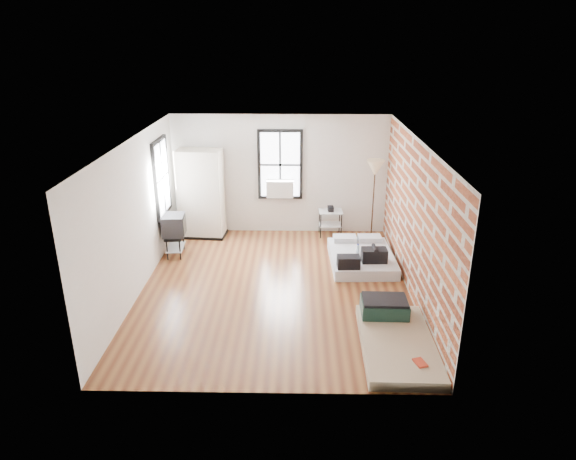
{
  "coord_description": "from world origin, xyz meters",
  "views": [
    {
      "loc": [
        0.41,
        -8.62,
        4.54
      ],
      "look_at": [
        0.24,
        0.3,
        1.07
      ],
      "focal_mm": 32.0,
      "sensor_mm": 36.0,
      "label": 1
    }
  ],
  "objects_px": {
    "mattress_main": "(361,257)",
    "tv_stand": "(174,227)",
    "wardrobe": "(201,194)",
    "mattress_bare": "(394,334)",
    "floor_lamp": "(375,171)",
    "side_table": "(330,216)"
  },
  "relations": [
    {
      "from": "tv_stand",
      "to": "mattress_main",
      "type": "bearing_deg",
      "value": -9.62
    },
    {
      "from": "mattress_bare",
      "to": "floor_lamp",
      "type": "height_order",
      "value": "floor_lamp"
    },
    {
      "from": "wardrobe",
      "to": "tv_stand",
      "type": "height_order",
      "value": "wardrobe"
    },
    {
      "from": "mattress_main",
      "to": "tv_stand",
      "type": "relative_size",
      "value": 1.95
    },
    {
      "from": "mattress_bare",
      "to": "tv_stand",
      "type": "xyz_separation_m",
      "value": [
        -4.14,
        3.27,
        0.51
      ]
    },
    {
      "from": "mattress_bare",
      "to": "tv_stand",
      "type": "bearing_deg",
      "value": 142.79
    },
    {
      "from": "tv_stand",
      "to": "side_table",
      "type": "bearing_deg",
      "value": 15.33
    },
    {
      "from": "mattress_main",
      "to": "tv_stand",
      "type": "xyz_separation_m",
      "value": [
        -3.96,
        0.38,
        0.5
      ]
    },
    {
      "from": "mattress_bare",
      "to": "wardrobe",
      "type": "relative_size",
      "value": 1.01
    },
    {
      "from": "tv_stand",
      "to": "mattress_bare",
      "type": "bearing_deg",
      "value": -42.42
    },
    {
      "from": "mattress_bare",
      "to": "mattress_main",
      "type": "bearing_deg",
      "value": 94.66
    },
    {
      "from": "wardrobe",
      "to": "mattress_bare",
      "type": "bearing_deg",
      "value": -44.95
    },
    {
      "from": "tv_stand",
      "to": "wardrobe",
      "type": "bearing_deg",
      "value": 66.39
    },
    {
      "from": "mattress_bare",
      "to": "wardrobe",
      "type": "bearing_deg",
      "value": 131.44
    },
    {
      "from": "mattress_bare",
      "to": "side_table",
      "type": "distance_m",
      "value": 4.55
    },
    {
      "from": "wardrobe",
      "to": "tv_stand",
      "type": "bearing_deg",
      "value": -104.79
    },
    {
      "from": "mattress_main",
      "to": "floor_lamp",
      "type": "xyz_separation_m",
      "value": [
        0.4,
        1.51,
        1.43
      ]
    },
    {
      "from": "mattress_main",
      "to": "tv_stand",
      "type": "bearing_deg",
      "value": 172.63
    },
    {
      "from": "wardrobe",
      "to": "tv_stand",
      "type": "distance_m",
      "value": 1.26
    },
    {
      "from": "mattress_bare",
      "to": "floor_lamp",
      "type": "xyz_separation_m",
      "value": [
        0.22,
        4.4,
        1.45
      ]
    },
    {
      "from": "side_table",
      "to": "mattress_main",
      "type": "bearing_deg",
      "value": -70.38
    },
    {
      "from": "mattress_bare",
      "to": "side_table",
      "type": "bearing_deg",
      "value": 100.52
    }
  ]
}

